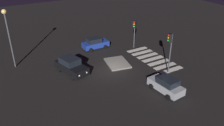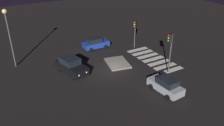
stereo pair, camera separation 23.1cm
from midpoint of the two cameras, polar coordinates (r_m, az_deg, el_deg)
name	(u,v)px [view 2 (the right image)]	position (r m, az deg, el deg)	size (l,w,h in m)	color
ground_plane	(112,71)	(27.52, 0.24, -1.85)	(80.00, 80.00, 0.00)	black
traffic_island	(117,63)	(29.05, 1.56, -0.01)	(3.83, 3.17, 0.18)	gray
car_blue	(96,43)	(33.15, -3.81, 4.82)	(1.76, 3.72, 1.61)	#1E389E
car_silver	(166,85)	(23.88, 13.26, -5.34)	(3.86, 2.01, 1.64)	#9EA0A5
car_black	(71,66)	(27.01, -9.69, -0.66)	(4.55, 2.80, 1.87)	black
traffic_light_east	(135,27)	(32.72, 5.80, 8.64)	(0.54, 0.53, 4.01)	#47474C
traffic_light_south	(170,44)	(26.34, 14.25, 4.53)	(0.54, 0.53, 4.73)	#47474C
street_lamp	(8,28)	(29.04, -23.83, 7.81)	(0.56, 0.56, 7.02)	#47474C
crosswalk_near	(153,59)	(30.71, 10.22, 0.95)	(7.60, 3.20, 0.02)	silver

